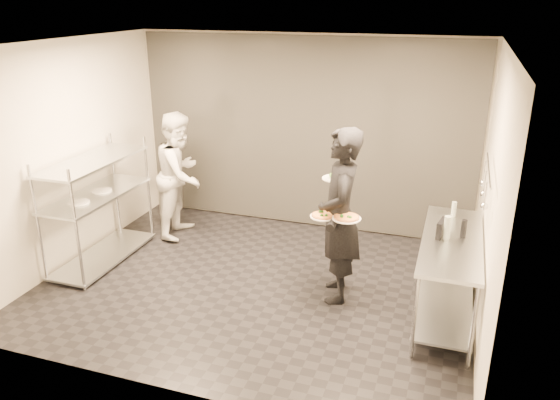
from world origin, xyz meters
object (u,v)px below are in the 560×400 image
(pos_monitor, at_px, (441,228))
(bottle_dark, at_px, (464,229))
(pass_rack, at_px, (98,205))
(salad_plate, at_px, (335,177))
(waiter, at_px, (340,216))
(bottle_clear, at_px, (454,210))
(pizza_plate_far, at_px, (347,217))
(bottle_green, at_px, (447,228))
(pizza_plate_near, at_px, (323,216))
(chef, at_px, (181,175))
(prep_counter, at_px, (449,264))

(pos_monitor, relative_size, bottle_dark, 1.26)
(pass_rack, xyz_separation_m, salad_plate, (3.00, 0.33, 0.59))
(waiter, relative_size, salad_plate, 6.79)
(salad_plate, relative_size, bottle_clear, 1.62)
(bottle_clear, bearing_deg, bottle_dark, -78.26)
(pass_rack, distance_m, pizza_plate_far, 3.25)
(pos_monitor, relative_size, bottle_green, 0.97)
(bottle_dark, bearing_deg, waiter, -179.63)
(pizza_plate_near, relative_size, bottle_green, 1.10)
(pass_rack, xyz_separation_m, bottle_green, (4.27, -0.03, 0.28))
(pass_rack, distance_m, waiter, 3.13)
(pizza_plate_far, relative_size, salad_plate, 1.06)
(pizza_plate_near, height_order, bottle_green, bottle_green)
(salad_plate, bearing_deg, chef, 162.09)
(bottle_dark, bearing_deg, prep_counter, -145.47)
(waiter, distance_m, bottle_green, 1.14)
(waiter, distance_m, pizza_plate_far, 0.22)
(bottle_dark, bearing_deg, pos_monitor, -171.54)
(bottle_clear, bearing_deg, pizza_plate_near, -152.01)
(pos_monitor, bearing_deg, bottle_dark, 19.78)
(salad_plate, bearing_deg, pass_rack, -173.78)
(bottle_dark, bearing_deg, pass_rack, -179.09)
(pos_monitor, bearing_deg, waiter, -169.96)
(chef, height_order, bottle_dark, chef)
(pizza_plate_far, height_order, pos_monitor, same)
(prep_counter, height_order, bottle_green, bottle_green)
(prep_counter, xyz_separation_m, chef, (-3.73, 1.10, 0.27))
(bottle_green, xyz_separation_m, bottle_dark, (0.16, 0.10, -0.03))
(salad_plate, distance_m, bottle_dark, 1.49)
(waiter, height_order, bottle_dark, waiter)
(prep_counter, distance_m, pizza_plate_far, 1.18)
(pizza_plate_far, xyz_separation_m, bottle_clear, (1.07, 0.74, -0.05))
(prep_counter, bearing_deg, pizza_plate_near, -176.16)
(pass_rack, xyz_separation_m, waiter, (3.13, 0.06, 0.23))
(pass_rack, relative_size, bottle_dark, 8.09)
(waiter, relative_size, bottle_green, 7.76)
(pass_rack, distance_m, bottle_clear, 4.36)
(prep_counter, distance_m, bottle_green, 0.43)
(pass_rack, bearing_deg, bottle_dark, 0.91)
(pass_rack, height_order, salad_plate, pass_rack)
(waiter, relative_size, chef, 1.11)
(pizza_plate_near, xyz_separation_m, salad_plate, (0.02, 0.41, 0.31))
(waiter, xyz_separation_m, bottle_clear, (1.19, 0.56, 0.02))
(bottle_green, height_order, bottle_clear, bottle_green)
(bottle_green, bearing_deg, pizza_plate_near, -177.53)
(chef, bearing_deg, pos_monitor, -110.29)
(chef, distance_m, pos_monitor, 3.77)
(prep_counter, xyz_separation_m, bottle_dark, (0.10, 0.07, 0.39))
(pass_rack, distance_m, chef, 1.26)
(bottle_clear, distance_m, bottle_dark, 0.56)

